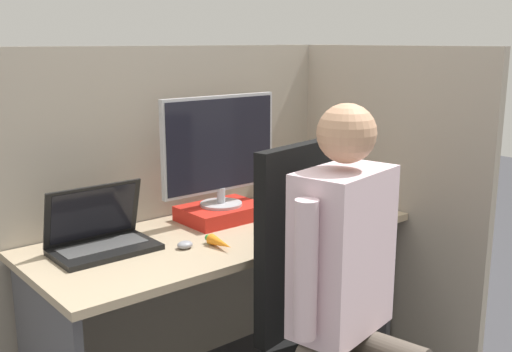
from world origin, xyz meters
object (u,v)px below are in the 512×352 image
object	(u,v)px
paper_box	(221,212)
stapler	(345,200)
office_chair	(319,316)
laptop	(101,238)
person	(353,282)
monitor	(220,148)
carrot_toy	(220,243)

from	to	relation	value
paper_box	stapler	size ratio (longest dim) A/B	2.27
stapler	office_chair	distance (m)	0.85
laptop	person	world-z (taller)	person
laptop	stapler	xyz separation A→B (m)	(1.15, -0.14, -0.03)
stapler	office_chair	bearing A→B (deg)	-143.44
monitor	stapler	distance (m)	0.68
stapler	paper_box	bearing A→B (deg)	163.38
paper_box	person	xyz separation A→B (m)	(-0.11, -0.84, -0.02)
stapler	person	size ratio (longest dim) A/B	0.11
person	paper_box	bearing A→B (deg)	82.24
laptop	carrot_toy	bearing A→B (deg)	-36.89
carrot_toy	office_chair	xyz separation A→B (m)	(0.14, -0.38, -0.19)
carrot_toy	person	size ratio (longest dim) A/B	0.11
monitor	carrot_toy	world-z (taller)	monitor
carrot_toy	person	bearing A→B (deg)	-79.09
stapler	carrot_toy	distance (m)	0.81
stapler	carrot_toy	world-z (taller)	stapler
office_chair	paper_box	bearing A→B (deg)	83.12
monitor	carrot_toy	xyz separation A→B (m)	(-0.22, -0.29, -0.29)
monitor	person	bearing A→B (deg)	-97.73
office_chair	person	distance (m)	0.26
paper_box	carrot_toy	xyz separation A→B (m)	(-0.22, -0.29, -0.01)
monitor	person	distance (m)	0.90
office_chair	person	size ratio (longest dim) A/B	0.87
paper_box	laptop	world-z (taller)	laptop
paper_box	person	distance (m)	0.85
office_chair	carrot_toy	bearing A→B (deg)	110.21
paper_box	monitor	xyz separation A→B (m)	(0.00, 0.00, 0.28)
monitor	office_chair	world-z (taller)	monitor
carrot_toy	office_chair	distance (m)	0.45
laptop	person	xyz separation A→B (m)	(0.45, -0.81, -0.03)
laptop	stapler	bearing A→B (deg)	-7.09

